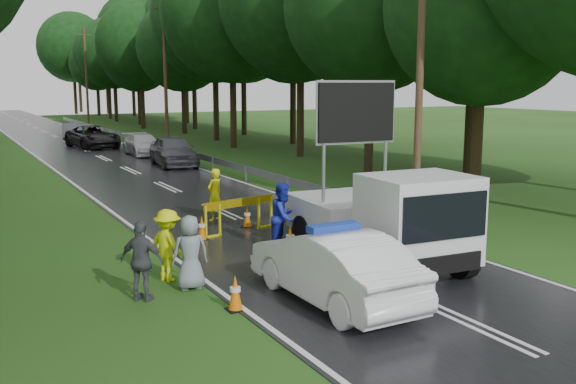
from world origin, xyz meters
TOP-DOWN VIEW (x-y plane):
  - ground at (0.00, 0.00)m, footprint 160.00×160.00m
  - road at (0.00, 30.00)m, footprint 7.00×140.00m
  - guardrail at (3.70, 29.67)m, footprint 0.12×60.06m
  - utility_pole_near at (5.20, 2.00)m, footprint 1.40×0.24m
  - utility_pole_mid at (5.20, 28.00)m, footprint 1.40×0.24m
  - utility_pole_far at (5.20, 54.00)m, footprint 1.40×0.24m
  - police_sedan at (-1.57, -3.63)m, footprint 1.63×4.49m
  - work_truck at (0.90, -2.03)m, footprint 2.78×5.67m
  - barrier at (-0.71, 2.86)m, footprint 2.45×0.59m
  - officer at (-0.71, 4.83)m, footprint 0.73×0.64m
  - civilian at (-0.50, 0.50)m, footprint 1.11×1.09m
  - bystander_left at (-4.04, -0.65)m, footprint 0.95×1.20m
  - bystander_mid at (-4.92, -1.71)m, footprint 0.97×0.98m
  - bystander_right at (-3.80, -1.44)m, footprint 0.85×0.61m
  - queue_car_first at (2.56, 18.78)m, footprint 2.39×4.98m
  - queue_car_second at (2.60, 24.78)m, footprint 1.91×4.50m
  - queue_car_third at (0.83, 30.78)m, footprint 3.12×5.67m
  - queue_car_fourth at (0.80, 38.09)m, footprint 1.66×3.96m
  - cone_near_left at (-3.50, -3.13)m, footprint 0.34×0.34m
  - cone_center at (-0.57, 0.00)m, footprint 0.37×0.37m
  - cone_far at (-0.20, 3.45)m, footprint 0.31×0.31m
  - cone_left_mid at (-2.03, 2.54)m, footprint 0.33×0.33m
  - cone_right at (2.80, 4.50)m, footprint 0.37×0.37m

SIDE VIEW (x-z plane):
  - ground at x=0.00m, z-range 0.00..0.00m
  - road at x=0.00m, z-range 0.00..0.02m
  - cone_far at x=-0.20m, z-range -0.01..0.66m
  - cone_left_mid at x=-2.03m, z-range -0.01..0.69m
  - cone_near_left at x=-3.50m, z-range -0.01..0.70m
  - cone_right at x=2.80m, z-range -0.01..0.76m
  - cone_center at x=-0.57m, z-range -0.01..0.77m
  - guardrail at x=3.70m, z-range 0.20..0.90m
  - queue_car_fourth at x=0.80m, z-range 0.00..1.27m
  - queue_car_second at x=2.60m, z-range 0.00..1.29m
  - police_sedan at x=-1.57m, z-range -0.07..1.55m
  - queue_car_third at x=0.83m, z-range 0.00..1.50m
  - barrier at x=-0.71m, z-range 0.26..1.30m
  - bystander_right at x=-3.80m, z-range 0.00..1.61m
  - bystander_left at x=-4.04m, z-range 0.00..1.63m
  - queue_car_first at x=2.56m, z-range 0.00..1.64m
  - bystander_mid at x=-4.92m, z-range 0.00..1.66m
  - officer at x=-0.71m, z-range 0.00..1.69m
  - civilian at x=-0.50m, z-range 0.00..1.81m
  - work_truck at x=0.90m, z-range -1.01..3.39m
  - utility_pole_near at x=5.20m, z-range 0.06..10.06m
  - utility_pole_mid at x=5.20m, z-range 0.06..10.06m
  - utility_pole_far at x=5.20m, z-range 0.06..10.06m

